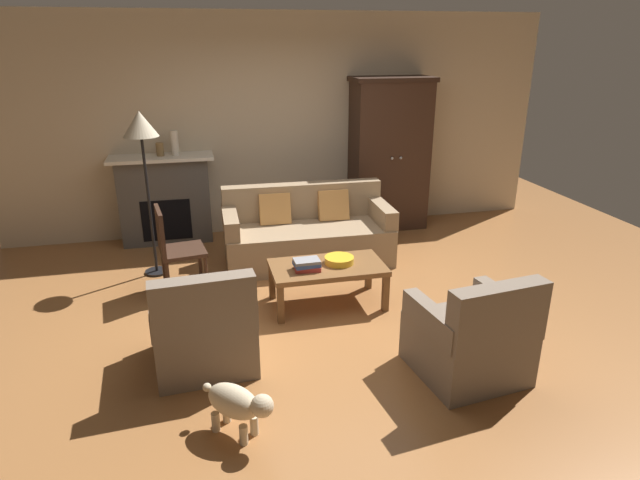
# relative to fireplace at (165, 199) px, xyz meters

# --- Properties ---
(ground_plane) EXTENTS (9.60, 9.60, 0.00)m
(ground_plane) POSITION_rel_fireplace_xyz_m (1.55, -2.30, -0.57)
(ground_plane) COLOR #9E6638
(back_wall) EXTENTS (7.20, 0.10, 2.80)m
(back_wall) POSITION_rel_fireplace_xyz_m (1.55, 0.25, 0.83)
(back_wall) COLOR beige
(back_wall) RESTS_ON ground
(fireplace) EXTENTS (1.26, 0.48, 1.12)m
(fireplace) POSITION_rel_fireplace_xyz_m (0.00, 0.00, 0.00)
(fireplace) COLOR #4C4947
(fireplace) RESTS_ON ground
(armoire) EXTENTS (1.06, 0.57, 2.01)m
(armoire) POSITION_rel_fireplace_xyz_m (2.95, -0.08, 0.44)
(armoire) COLOR #382319
(armoire) RESTS_ON ground
(couch) EXTENTS (1.94, 0.89, 0.86)m
(couch) POSITION_rel_fireplace_xyz_m (1.61, -1.03, -0.25)
(couch) COLOR #937A5B
(couch) RESTS_ON ground
(coffee_table) EXTENTS (1.10, 0.60, 0.42)m
(coffee_table) POSITION_rel_fireplace_xyz_m (1.57, -2.20, -0.20)
(coffee_table) COLOR brown
(coffee_table) RESTS_ON ground
(fruit_bowl) EXTENTS (0.29, 0.29, 0.07)m
(fruit_bowl) POSITION_rel_fireplace_xyz_m (1.69, -2.17, -0.12)
(fruit_bowl) COLOR gold
(fruit_bowl) RESTS_ON coffee_table
(book_stack) EXTENTS (0.26, 0.19, 0.11)m
(book_stack) POSITION_rel_fireplace_xyz_m (1.35, -2.26, -0.10)
(book_stack) COLOR #B73833
(book_stack) RESTS_ON coffee_table
(mantel_vase_bronze) EXTENTS (0.09, 0.09, 0.16)m
(mantel_vase_bronze) POSITION_rel_fireplace_xyz_m (0.00, -0.02, 0.63)
(mantel_vase_bronze) COLOR olive
(mantel_vase_bronze) RESTS_ON fireplace
(mantel_vase_cream) EXTENTS (0.10, 0.10, 0.31)m
(mantel_vase_cream) POSITION_rel_fireplace_xyz_m (0.18, -0.02, 0.70)
(mantel_vase_cream) COLOR beige
(mantel_vase_cream) RESTS_ON fireplace
(armchair_near_left) EXTENTS (0.82, 0.82, 0.88)m
(armchair_near_left) POSITION_rel_fireplace_xyz_m (0.35, -3.00, -0.25)
(armchair_near_left) COLOR #756656
(armchair_near_left) RESTS_ON ground
(armchair_near_right) EXTENTS (0.86, 0.86, 0.88)m
(armchair_near_right) POSITION_rel_fireplace_xyz_m (2.35, -3.61, -0.25)
(armchair_near_right) COLOR #756656
(armchair_near_right) RESTS_ON ground
(side_chair_wooden) EXTENTS (0.50, 0.50, 0.90)m
(side_chair_wooden) POSITION_rel_fireplace_xyz_m (0.12, -1.53, -0.06)
(side_chair_wooden) COLOR #382319
(side_chair_wooden) RESTS_ON ground
(floor_lamp) EXTENTS (0.36, 0.36, 1.79)m
(floor_lamp) POSITION_rel_fireplace_xyz_m (-0.11, -1.01, 0.98)
(floor_lamp) COLOR black
(floor_lamp) RESTS_ON ground
(dog) EXTENTS (0.46, 0.46, 0.39)m
(dog) POSITION_rel_fireplace_xyz_m (0.53, -3.88, -0.32)
(dog) COLOR beige
(dog) RESTS_ON ground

